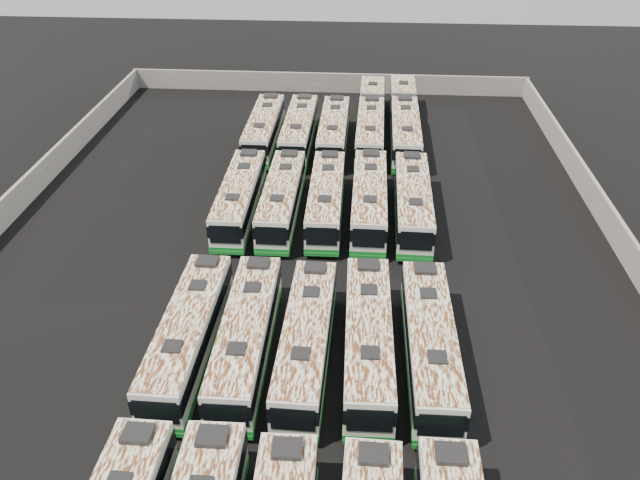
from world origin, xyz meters
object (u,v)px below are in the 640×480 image
at_px(bus_midfront_far_left, 189,334).
at_px(bus_back_far_right, 404,120).
at_px(bus_midfront_far_right, 430,344).
at_px(bus_midback_far_right, 413,202).
at_px(bus_midfront_left, 246,336).
at_px(bus_midback_left, 282,199).
at_px(bus_midback_center, 326,199).
at_px(bus_back_far_left, 264,129).
at_px(bus_back_center, 334,132).
at_px(bus_midfront_center, 306,341).
at_px(bus_midfront_right, 368,340).
at_px(bus_midback_far_left, 240,198).
at_px(bus_back_right, 371,120).
at_px(bus_back_left, 299,130).
at_px(bus_midback_right, 369,200).

bearing_deg(bus_midfront_far_left, bus_back_far_right, 68.55).
xyz_separation_m(bus_midfront_far_right, bus_midback_far_right, (-0.03, 15.61, 0.02)).
relative_size(bus_midfront_left, bus_back_far_right, 0.63).
height_order(bus_midback_left, bus_midback_center, bus_midback_left).
height_order(bus_midfront_far_left, bus_back_far_left, bus_back_far_left).
distance_m(bus_midback_left, bus_midback_far_right, 9.83).
bearing_deg(bus_back_center, bus_midfront_far_right, -76.52).
distance_m(bus_midfront_far_left, bus_midfront_center, 6.47).
relative_size(bus_midfront_right, bus_midback_far_left, 1.02).
xyz_separation_m(bus_midfront_center, bus_back_far_left, (-6.52, 28.95, 0.04)).
bearing_deg(bus_midback_left, bus_back_far_right, 59.32).
bearing_deg(bus_midfront_far_right, bus_midback_center, 112.18).
height_order(bus_midfront_right, bus_back_far_right, bus_back_far_right).
bearing_deg(bus_midfront_left, bus_midback_left, 89.58).
bearing_deg(bus_midback_left, bus_midback_far_left, -178.54).
relative_size(bus_midback_center, bus_back_center, 0.99).
distance_m(bus_back_far_left, bus_back_far_right, 13.60).
xyz_separation_m(bus_midback_far_right, bus_back_right, (-3.12, 16.33, -0.04)).
xyz_separation_m(bus_midfront_far_left, bus_back_far_right, (13.17, 32.11, 0.04)).
relative_size(bus_back_left, bus_back_right, 0.66).
bearing_deg(bus_midback_center, bus_midback_far_right, -0.91).
distance_m(bus_midback_left, bus_back_center, 13.56).
bearing_deg(bus_back_center, bus_back_far_left, -179.99).
relative_size(bus_midfront_right, bus_back_far_right, 0.63).
bearing_deg(bus_back_far_left, bus_back_far_right, 13.85).
relative_size(bus_midfront_far_left, bus_back_far_left, 1.00).
bearing_deg(bus_midback_far_right, bus_back_left, 128.00).
bearing_deg(bus_midback_center, bus_back_right, 78.04).
relative_size(bus_midfront_right, bus_midback_center, 1.02).
bearing_deg(bus_midback_center, bus_back_center, 90.15).
bearing_deg(bus_midback_right, bus_midback_left, -177.48).
distance_m(bus_midfront_right, bus_back_far_left, 30.32).
bearing_deg(bus_back_center, bus_midfront_far_left, -102.16).
relative_size(bus_midfront_far_right, bus_midback_far_right, 0.98).
height_order(bus_midback_left, bus_back_right, bus_back_right).
distance_m(bus_midfront_far_right, bus_back_far_right, 31.99).
distance_m(bus_midback_right, bus_midback_far_right, 3.23).
bearing_deg(bus_midback_far_right, bus_midback_left, -178.43).
bearing_deg(bus_back_left, bus_midback_left, -89.50).
distance_m(bus_midback_far_right, bus_back_far_left, 18.57).
distance_m(bus_midfront_far_right, bus_midback_center, 16.98).
relative_size(bus_midback_left, bus_midback_far_right, 0.98).
relative_size(bus_midfront_far_left, bus_back_left, 0.99).
relative_size(bus_midfront_center, bus_back_left, 0.97).
distance_m(bus_midfront_right, bus_back_left, 29.33).
bearing_deg(bus_midfront_far_right, bus_back_left, 108.54).
distance_m(bus_midfront_far_left, bus_back_right, 33.56).
bearing_deg(bus_back_far_left, bus_midback_center, -63.01).
xyz_separation_m(bus_midback_far_left, bus_back_left, (3.24, 13.20, 0.04)).
height_order(bus_midfront_center, bus_midback_right, bus_midback_right).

